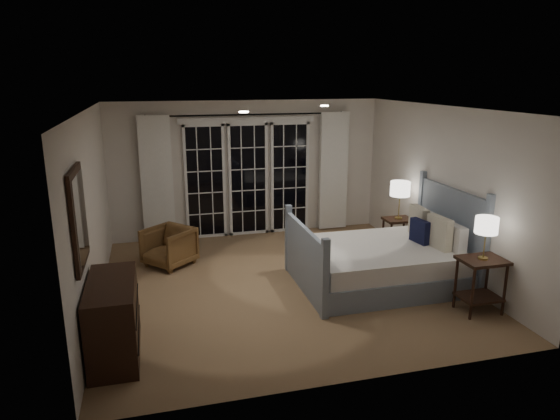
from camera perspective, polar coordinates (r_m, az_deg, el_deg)
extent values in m
plane|color=#94714F|center=(7.32, 0.28, -8.41)|extent=(5.00, 5.00, 0.00)
plane|color=white|center=(6.73, 0.31, 11.53)|extent=(5.00, 5.00, 0.00)
cube|color=silver|center=(6.74, -20.71, -0.23)|extent=(0.02, 5.00, 2.50)
cube|color=silver|center=(7.92, 18.05, 2.19)|extent=(0.02, 5.00, 2.50)
cube|color=silver|center=(9.30, -3.71, 4.71)|extent=(5.00, 0.02, 2.50)
cube|color=silver|center=(4.65, 8.33, -6.03)|extent=(5.00, 0.02, 2.50)
cube|color=black|center=(9.19, -8.56, 3.18)|extent=(0.66, 0.02, 2.02)
cube|color=black|center=(9.31, -3.65, 3.47)|extent=(0.66, 0.02, 2.02)
cube|color=black|center=(9.49, 1.10, 3.72)|extent=(0.66, 0.02, 2.02)
cube|color=white|center=(9.14, -3.75, 10.22)|extent=(2.50, 0.04, 0.10)
cylinder|color=black|center=(9.08, -3.69, 10.83)|extent=(3.50, 0.03, 0.03)
cube|color=white|center=(9.04, -13.88, 3.35)|extent=(0.55, 0.10, 2.25)
cube|color=white|center=(9.65, 6.12, 4.43)|extent=(0.55, 0.10, 2.25)
cylinder|color=white|center=(7.54, 5.10, 11.77)|extent=(0.12, 0.12, 0.01)
cylinder|color=white|center=(6.21, -4.18, 11.11)|extent=(0.12, 0.12, 0.01)
cube|color=gray|center=(7.42, 11.16, -7.07)|extent=(2.12, 1.66, 0.31)
cube|color=silver|center=(7.32, 11.27, -5.00)|extent=(2.06, 1.60, 0.26)
cube|color=gray|center=(7.79, 18.82, -2.49)|extent=(0.06, 1.66, 1.35)
cube|color=gray|center=(6.91, 2.83, -5.70)|extent=(0.06, 1.66, 0.93)
cube|color=silver|center=(7.40, 18.92, -2.77)|extent=(0.14, 0.60, 0.36)
cube|color=silver|center=(7.92, 16.40, -1.43)|extent=(0.14, 0.60, 0.36)
cube|color=beige|center=(7.34, 17.73, -2.46)|extent=(0.16, 0.46, 0.45)
cube|color=beige|center=(7.79, 15.56, -1.29)|extent=(0.16, 0.46, 0.45)
cube|color=black|center=(7.51, 15.67, -2.35)|extent=(0.15, 0.35, 0.34)
cube|color=black|center=(6.74, 22.16, -5.35)|extent=(0.55, 0.44, 0.04)
cube|color=black|center=(6.92, 21.75, -9.20)|extent=(0.51, 0.40, 0.03)
cylinder|color=black|center=(6.60, 21.14, -8.95)|extent=(0.04, 0.04, 0.68)
cylinder|color=black|center=(6.87, 24.30, -8.34)|extent=(0.04, 0.04, 0.68)
cylinder|color=black|center=(6.86, 19.44, -7.86)|extent=(0.04, 0.04, 0.68)
cylinder|color=black|center=(7.12, 22.54, -7.33)|extent=(0.04, 0.04, 0.68)
cube|color=black|center=(8.62, 13.36, -1.07)|extent=(0.46, 0.37, 0.04)
cube|color=black|center=(8.74, 13.20, -3.69)|extent=(0.42, 0.33, 0.03)
cylinder|color=black|center=(8.49, 12.54, -3.35)|extent=(0.04, 0.04, 0.57)
cylinder|color=black|center=(8.67, 14.83, -3.11)|extent=(0.04, 0.04, 0.57)
cylinder|color=black|center=(8.74, 11.67, -2.77)|extent=(0.04, 0.04, 0.57)
cylinder|color=black|center=(8.91, 13.91, -2.55)|extent=(0.04, 0.04, 0.57)
cylinder|color=#B39847|center=(6.73, 22.18, -5.11)|extent=(0.12, 0.12, 0.02)
cylinder|color=#B39847|center=(6.68, 22.32, -3.76)|extent=(0.02, 0.02, 0.32)
cylinder|color=white|center=(6.60, 22.55, -1.61)|extent=(0.28, 0.28, 0.20)
cylinder|color=#B39847|center=(8.61, 13.37, -0.88)|extent=(0.12, 0.12, 0.02)
cylinder|color=#B39847|center=(8.56, 13.45, 0.38)|extent=(0.02, 0.02, 0.37)
cylinder|color=white|center=(8.49, 13.58, 2.38)|extent=(0.33, 0.33, 0.24)
imported|color=brown|center=(8.08, -12.57, -4.11)|extent=(0.95, 0.95, 0.62)
cube|color=black|center=(5.71, -18.49, -11.70)|extent=(0.49, 1.17, 0.83)
cube|color=black|center=(5.76, -15.83, -12.83)|extent=(0.01, 1.16, 0.01)
cube|color=black|center=(5.64, -16.03, -10.36)|extent=(0.01, 1.16, 0.01)
cube|color=black|center=(5.34, -22.05, -0.84)|extent=(0.04, 0.85, 1.00)
cube|color=white|center=(5.34, -21.79, -0.83)|extent=(0.01, 0.73, 0.88)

